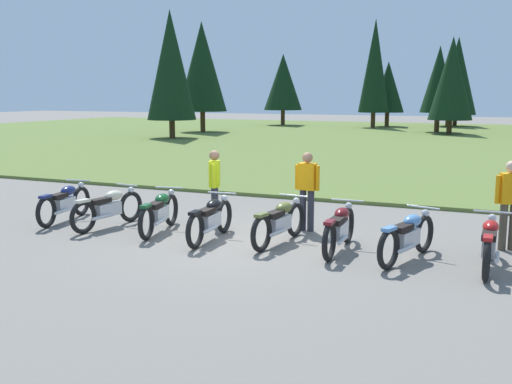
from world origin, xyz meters
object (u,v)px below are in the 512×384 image
at_px(rider_near_row_end, 307,187).
at_px(rider_with_back_turned, 215,183).
at_px(motorcycle_sky_blue, 408,236).
at_px(motorcycle_maroon, 340,228).
at_px(motorcycle_british_green, 160,212).
at_px(motorcycle_olive, 280,221).
at_px(motorcycle_red, 489,243).
at_px(motorcycle_cream, 108,208).
at_px(motorcycle_black, 211,219).
at_px(rider_in_hivis_vest, 510,200).
at_px(motorcycle_navy, 65,202).

relative_size(rider_near_row_end, rider_with_back_turned, 1.00).
bearing_deg(motorcycle_sky_blue, motorcycle_maroon, 174.50).
relative_size(motorcycle_british_green, motorcycle_olive, 0.99).
bearing_deg(motorcycle_red, motorcycle_british_green, 178.92).
xyz_separation_m(motorcycle_cream, rider_near_row_end, (4.05, 1.40, 0.51)).
distance_m(motorcycle_sky_blue, rider_near_row_end, 2.82).
height_order(motorcycle_olive, motorcycle_maroon, same).
height_order(motorcycle_olive, motorcycle_red, same).
bearing_deg(motorcycle_british_green, rider_near_row_end, 25.96).
distance_m(motorcycle_british_green, motorcycle_sky_blue, 5.13).
relative_size(motorcycle_black, motorcycle_maroon, 1.00).
bearing_deg(motorcycle_maroon, rider_near_row_end, 128.70).
height_order(motorcycle_black, rider_in_hivis_vest, rider_in_hivis_vest).
height_order(motorcycle_black, motorcycle_maroon, same).
xyz_separation_m(motorcycle_olive, rider_in_hivis_vest, (4.05, 1.23, 0.51)).
bearing_deg(motorcycle_red, motorcycle_olive, 176.74).
bearing_deg(rider_in_hivis_vest, rider_near_row_end, 179.60).
distance_m(rider_near_row_end, rider_in_hivis_vest, 3.92).
xyz_separation_m(motorcycle_sky_blue, rider_with_back_turned, (-4.33, 1.11, 0.51)).
xyz_separation_m(motorcycle_navy, motorcycle_red, (9.01, -0.20, 0.00)).
bearing_deg(motorcycle_navy, motorcycle_red, -1.24).
xyz_separation_m(motorcycle_olive, motorcycle_red, (3.79, -0.22, 0.00)).
distance_m(motorcycle_british_green, motorcycle_olive, 2.66).
height_order(motorcycle_british_green, rider_in_hivis_vest, rider_in_hivis_vest).
bearing_deg(motorcycle_olive, motorcycle_black, -168.09).
distance_m(motorcycle_cream, motorcycle_sky_blue, 6.39).
xyz_separation_m(motorcycle_maroon, rider_with_back_turned, (-3.08, 0.99, 0.51)).
relative_size(motorcycle_black, rider_in_hivis_vest, 1.26).
distance_m(motorcycle_olive, rider_with_back_turned, 2.12).
bearing_deg(motorcycle_maroon, motorcycle_red, -2.43).
xyz_separation_m(motorcycle_red, rider_near_row_end, (-3.67, 1.47, 0.51)).
relative_size(motorcycle_black, motorcycle_sky_blue, 1.03).
bearing_deg(rider_with_back_turned, motorcycle_olive, -25.35).
height_order(motorcycle_olive, rider_near_row_end, rider_near_row_end).
xyz_separation_m(motorcycle_cream, motorcycle_sky_blue, (6.39, -0.08, 0.00)).
relative_size(motorcycle_black, rider_with_back_turned, 1.26).
distance_m(motorcycle_olive, rider_near_row_end, 1.36).
bearing_deg(motorcycle_cream, motorcycle_navy, 174.53).
bearing_deg(motorcycle_navy, motorcycle_british_green, -1.65).
distance_m(rider_near_row_end, rider_with_back_turned, 2.02).
bearing_deg(motorcycle_cream, motorcycle_black, -3.11).
distance_m(motorcycle_olive, motorcycle_red, 3.79).
bearing_deg(rider_with_back_turned, motorcycle_sky_blue, -14.38).
height_order(motorcycle_maroon, motorcycle_sky_blue, same).
relative_size(motorcycle_navy, motorcycle_black, 1.00).
height_order(motorcycle_black, motorcycle_red, same).
relative_size(motorcycle_british_green, motorcycle_black, 0.99).
height_order(motorcycle_olive, rider_in_hivis_vest, rider_in_hivis_vest).
bearing_deg(motorcycle_cream, motorcycle_red, -0.52).
xyz_separation_m(motorcycle_navy, motorcycle_british_green, (2.57, -0.07, 0.00)).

